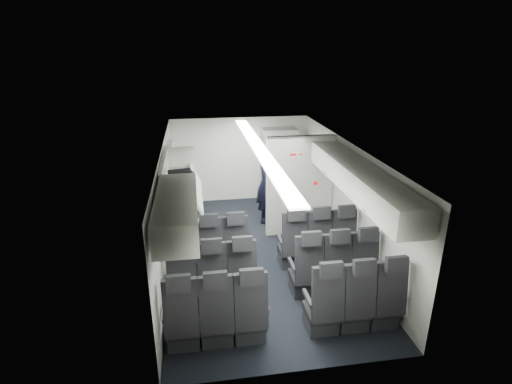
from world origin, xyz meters
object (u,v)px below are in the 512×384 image
object	(u,v)px
galley_unit	(279,166)
carry_on_bag	(181,178)
seat_row_mid	(274,276)
seat_row_front	(264,249)
flight_attendant	(266,184)
seat_row_rear	(287,311)
boarding_door	(173,186)

from	to	relation	value
galley_unit	carry_on_bag	world-z (taller)	carry_on_bag
seat_row_mid	carry_on_bag	distance (m)	2.17
galley_unit	seat_row_mid	bearing A→B (deg)	-102.88
seat_row_front	galley_unit	world-z (taller)	galley_unit
galley_unit	flight_attendant	bearing A→B (deg)	-114.75
seat_row_front	seat_row_mid	distance (m)	0.90
seat_row_mid	seat_row_rear	bearing A→B (deg)	-90.00
seat_row_rear	flight_attendant	world-z (taller)	flight_attendant
seat_row_front	seat_row_rear	distance (m)	1.80
seat_row_mid	carry_on_bag	world-z (taller)	carry_on_bag
seat_row_rear	flight_attendant	bearing A→B (deg)	83.91
seat_row_rear	boarding_door	bearing A→B (deg)	112.87
seat_row_mid	flight_attendant	size ratio (longest dim) A/B	1.86
seat_row_rear	flight_attendant	xyz separation A→B (m)	(0.42, 3.89, 0.49)
seat_row_front	carry_on_bag	world-z (taller)	carry_on_bag
seat_row_front	carry_on_bag	size ratio (longest dim) A/B	8.97
flight_attendant	carry_on_bag	distance (m)	2.92
carry_on_bag	galley_unit	bearing A→B (deg)	42.34
seat_row_front	flight_attendant	distance (m)	2.19
flight_attendant	seat_row_rear	bearing A→B (deg)	-170.98
seat_row_front	boarding_door	distance (m)	2.71
seat_row_front	galley_unit	distance (m)	3.43
seat_row_front	seat_row_mid	bearing A→B (deg)	-90.00
seat_row_mid	flight_attendant	world-z (taller)	flight_attendant
seat_row_rear	galley_unit	xyz separation A→B (m)	(0.95, 5.05, 0.55)
seat_row_mid	seat_row_rear	size ratio (longest dim) A/B	1.00
seat_row_mid	galley_unit	world-z (taller)	galley_unit
seat_row_rear	boarding_door	distance (m)	4.25
seat_row_front	seat_row_rear	world-z (taller)	same
seat_row_rear	carry_on_bag	size ratio (longest dim) A/B	8.97
boarding_door	seat_row_rear	bearing A→B (deg)	-67.13
carry_on_bag	seat_row_mid	bearing A→B (deg)	-44.91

